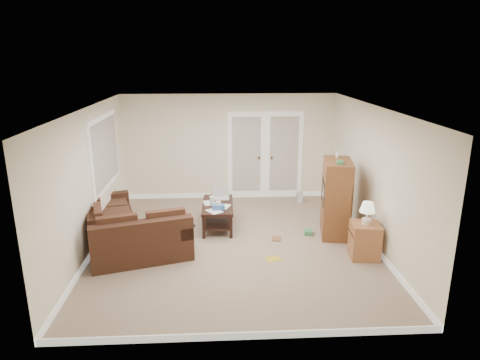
{
  "coord_description": "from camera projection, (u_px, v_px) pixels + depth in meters",
  "views": [
    {
      "loc": [
        -0.29,
        -7.21,
        3.35
      ],
      "look_at": [
        0.13,
        0.46,
        1.1
      ],
      "focal_mm": 32.0,
      "sensor_mm": 36.0,
      "label": 1
    }
  ],
  "objects": [
    {
      "name": "ceiling",
      "position": [
        234.0,
        108.0,
        7.16
      ],
      "size": [
        5.0,
        5.5,
        0.02
      ],
      "primitive_type": "cube",
      "color": "white",
      "rests_on": "wall_back"
    },
    {
      "name": "wall_left",
      "position": [
        90.0,
        181.0,
        7.38
      ],
      "size": [
        0.02,
        5.5,
        2.5
      ],
      "primitive_type": "cube",
      "color": "white",
      "rests_on": "floor"
    },
    {
      "name": "french_doors",
      "position": [
        265.0,
        156.0,
        10.22
      ],
      "size": [
        1.8,
        0.05,
        2.13
      ],
      "color": "white",
      "rests_on": "floor"
    },
    {
      "name": "wall_back",
      "position": [
        229.0,
        147.0,
        10.15
      ],
      "size": [
        5.0,
        0.02,
        2.5
      ],
      "primitive_type": "cube",
      "color": "white",
      "rests_on": "floor"
    },
    {
      "name": "floor_book",
      "position": [
        272.0,
        238.0,
        8.1
      ],
      "size": [
        0.21,
        0.26,
        0.02
      ],
      "primitive_type": "imported",
      "rotation": [
        0.0,
        0.0,
        -0.21
      ],
      "color": "brown",
      "rests_on": "floor"
    },
    {
      "name": "floor_magazine",
      "position": [
        273.0,
        259.0,
        7.3
      ],
      "size": [
        0.31,
        0.27,
        0.01
      ],
      "primitive_type": "cube",
      "rotation": [
        0.0,
        0.0,
        0.31
      ],
      "color": "gold",
      "rests_on": "floor"
    },
    {
      "name": "side_cabinet",
      "position": [
        365.0,
        238.0,
        7.28
      ],
      "size": [
        0.52,
        0.52,
        1.0
      ],
      "rotation": [
        0.0,
        0.0,
        -0.1
      ],
      "color": "#A6673C",
      "rests_on": "floor"
    },
    {
      "name": "tv_armoire",
      "position": [
        336.0,
        198.0,
        8.14
      ],
      "size": [
        0.66,
        0.99,
        1.57
      ],
      "rotation": [
        0.0,
        0.0,
        -0.18
      ],
      "color": "brown",
      "rests_on": "floor"
    },
    {
      "name": "sectional_sofa",
      "position": [
        123.0,
        230.0,
        7.72
      ],
      "size": [
        2.33,
        2.66,
        0.78
      ],
      "rotation": [
        0.0,
        0.0,
        0.29
      ],
      "color": "#3D2317",
      "rests_on": "floor"
    },
    {
      "name": "baseboards",
      "position": [
        235.0,
        242.0,
        7.85
      ],
      "size": [
        5.0,
        5.5,
        0.1
      ],
      "primitive_type": null,
      "color": "white",
      "rests_on": "floor"
    },
    {
      "name": "coffee_table",
      "position": [
        218.0,
        214.0,
        8.61
      ],
      "size": [
        0.63,
        1.22,
        0.82
      ],
      "rotation": [
        0.0,
        0.0,
        -0.02
      ],
      "color": "black",
      "rests_on": "floor"
    },
    {
      "name": "floor_greenbox",
      "position": [
        308.0,
        232.0,
        8.3
      ],
      "size": [
        0.19,
        0.23,
        0.08
      ],
      "primitive_type": "cube",
      "rotation": [
        0.0,
        0.0,
        -0.18
      ],
      "color": "#3B824D",
      "rests_on": "floor"
    },
    {
      "name": "window_left",
      "position": [
        105.0,
        152.0,
        8.26
      ],
      "size": [
        0.05,
        1.92,
        1.42
      ],
      "color": "white",
      "rests_on": "wall_left"
    },
    {
      "name": "space_heater",
      "position": [
        300.0,
        197.0,
        10.05
      ],
      "size": [
        0.13,
        0.12,
        0.3
      ],
      "primitive_type": "cube",
      "rotation": [
        0.0,
        0.0,
        0.15
      ],
      "color": "white",
      "rests_on": "floor"
    },
    {
      "name": "wall_right",
      "position": [
        374.0,
        177.0,
        7.64
      ],
      "size": [
        0.02,
        5.5,
        2.5
      ],
      "primitive_type": "cube",
      "color": "white",
      "rests_on": "floor"
    },
    {
      "name": "floor",
      "position": [
        235.0,
        244.0,
        7.86
      ],
      "size": [
        5.5,
        5.5,
        0.0
      ],
      "primitive_type": "plane",
      "color": "gray",
      "rests_on": "ground"
    },
    {
      "name": "wall_front",
      "position": [
        244.0,
        246.0,
        4.88
      ],
      "size": [
        5.0,
        0.02,
        2.5
      ],
      "primitive_type": "cube",
      "color": "white",
      "rests_on": "floor"
    }
  ]
}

